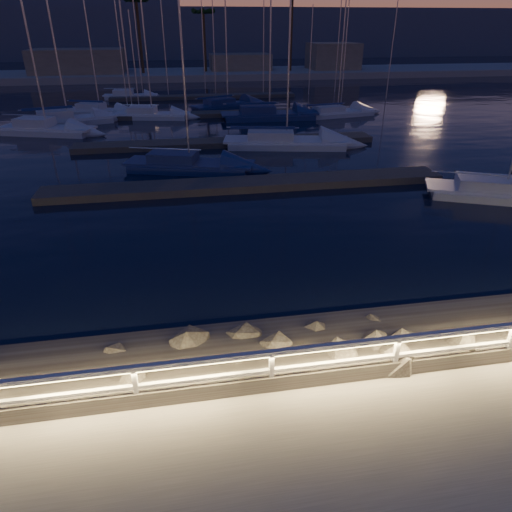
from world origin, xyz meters
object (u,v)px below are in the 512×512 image
object	(u,v)px
sailboat_i	(66,119)
sailboat_n	(98,110)
sailboat_e	(45,128)
sailboat_h	(283,141)
sailboat_d	(500,191)
sailboat_k	(226,105)
sailboat_l	(336,112)
sailboat_j	(150,114)
sailboat_m	(129,95)
guard_rail	(354,351)
sailboat_c	(186,164)
sailboat_g	(267,114)

from	to	relation	value
sailboat_i	sailboat_n	world-z (taller)	sailboat_i
sailboat_e	sailboat_h	size ratio (longest dim) A/B	0.87
sailboat_d	sailboat_e	distance (m)	33.49
sailboat_h	sailboat_k	size ratio (longest dim) A/B	1.13
sailboat_l	sailboat_n	xyz separation A→B (m)	(-22.85, 4.85, 0.02)
sailboat_j	sailboat_l	xyz separation A→B (m)	(17.72, -1.79, -0.02)
sailboat_i	sailboat_k	xyz separation A→B (m)	(15.01, 5.87, -0.05)
sailboat_m	sailboat_i	bearing A→B (deg)	-101.46
sailboat_i	sailboat_m	xyz separation A→B (m)	(4.41, 14.98, -0.07)
sailboat_h	sailboat_k	distance (m)	17.26
guard_rail	sailboat_m	xyz separation A→B (m)	(-8.77, 51.02, -0.97)
sailboat_l	sailboat_c	bearing A→B (deg)	-144.50
guard_rail	sailboat_j	world-z (taller)	sailboat_j
sailboat_i	sailboat_k	bearing A→B (deg)	3.73
sailboat_d	sailboat_e	bearing A→B (deg)	167.21
sailboat_g	sailboat_k	xyz separation A→B (m)	(-3.12, 6.34, -0.04)
sailboat_m	sailboat_g	bearing A→B (deg)	-43.44
guard_rail	sailboat_c	xyz separation A→B (m)	(-3.15, 19.97, -0.95)
sailboat_c	sailboat_h	bearing A→B (deg)	51.74
sailboat_d	sailboat_e	xyz separation A→B (m)	(-26.72, 20.19, 0.07)
guard_rail	sailboat_g	xyz separation A→B (m)	(4.95, 35.57, -0.91)
sailboat_k	sailboat_m	size ratio (longest dim) A/B	1.27
sailboat_h	sailboat_e	bearing A→B (deg)	169.45
guard_rail	sailboat_g	distance (m)	35.93
sailboat_g	sailboat_j	xyz separation A→B (m)	(-10.82, 2.19, -0.05)
sailboat_e	sailboat_i	size ratio (longest dim) A/B	0.97
sailboat_c	sailboat_m	size ratio (longest dim) A/B	1.24
sailboat_h	sailboat_n	world-z (taller)	sailboat_h
sailboat_d	sailboat_k	bearing A→B (deg)	134.16
sailboat_e	sailboat_l	size ratio (longest dim) A/B	1.04
sailboat_i	sailboat_e	bearing A→B (deg)	-121.55
sailboat_i	sailboat_j	size ratio (longest dim) A/B	1.15
sailboat_e	sailboat_i	distance (m)	3.87
sailboat_g	guard_rail	bearing A→B (deg)	-95.59
guard_rail	sailboat_d	xyz separation A→B (m)	(12.61, 12.09, -0.98)
sailboat_c	sailboat_g	bearing A→B (deg)	80.42
sailboat_l	sailboat_h	bearing A→B (deg)	-136.28
sailboat_n	sailboat_m	bearing A→B (deg)	97.48
guard_rail	sailboat_i	size ratio (longest dim) A/B	3.22
sailboat_c	sailboat_e	bearing A→B (deg)	149.51
sailboat_h	sailboat_k	xyz separation A→B (m)	(-2.21, 17.12, -0.02)
sailboat_j	sailboat_n	size ratio (longest dim) A/B	1.00
sailboat_g	sailboat_i	size ratio (longest dim) A/B	1.12
sailboat_c	sailboat_l	bearing A→B (deg)	64.72
sailboat_e	sailboat_j	bearing A→B (deg)	52.16
sailboat_g	sailboat_n	xyz separation A→B (m)	(-15.96, 5.25, -0.05)
sailboat_c	sailboat_g	distance (m)	17.59
guard_rail	sailboat_e	bearing A→B (deg)	113.60
guard_rail	sailboat_h	world-z (taller)	sailboat_h
sailboat_e	sailboat_h	world-z (taller)	sailboat_h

